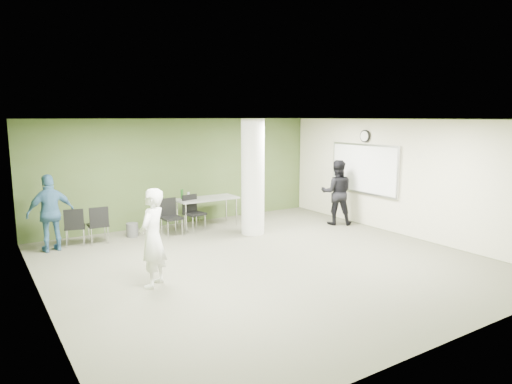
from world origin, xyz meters
TOP-DOWN VIEW (x-y plane):
  - floor at (0.00, 0.00)m, footprint 8.00×8.00m
  - ceiling at (0.00, 0.00)m, footprint 8.00×8.00m
  - wall_back at (0.00, 4.00)m, footprint 8.00×2.80m
  - wall_left at (-4.00, 0.00)m, footprint 0.02×8.00m
  - wall_right_cream at (4.00, 0.00)m, footprint 0.02×8.00m
  - column at (1.00, 2.00)m, footprint 0.56×0.56m
  - whiteboard at (3.92, 1.20)m, footprint 0.05×2.30m
  - wall_clock at (3.92, 1.20)m, footprint 0.06×0.32m
  - folding_table at (0.36, 3.27)m, footprint 1.61×0.71m
  - wastebasket at (-1.60, 3.30)m, footprint 0.28×0.28m
  - chair_back_left at (-2.92, 3.18)m, footprint 0.52×0.52m
  - chair_back_right at (-2.43, 3.08)m, footprint 0.45×0.45m
  - chair_table_left at (-0.77, 2.95)m, footprint 0.47×0.47m
  - chair_table_right at (-0.11, 3.09)m, footprint 0.52×0.52m
  - woman_white at (-2.30, -0.08)m, footprint 0.72×0.71m
  - man_black at (3.40, 1.63)m, footprint 1.06×1.02m
  - man_blue at (-3.40, 3.06)m, footprint 1.01×0.51m

SIDE VIEW (x-z plane):
  - floor at x=0.00m, z-range 0.00..0.00m
  - wastebasket at x=-1.60m, z-range 0.00..0.33m
  - chair_back_left at x=-2.92m, z-range 0.07..0.93m
  - chair_back_right at x=-2.43m, z-range 0.07..0.93m
  - chair_table_left at x=-0.77m, z-range 0.07..0.97m
  - chair_table_right at x=-0.11m, z-range 0.07..0.98m
  - folding_table at x=0.36m, z-range 0.21..1.22m
  - man_blue at x=-3.40m, z-range 0.00..1.66m
  - woman_white at x=-2.30m, z-range 0.00..1.68m
  - man_black at x=3.40m, z-range 0.00..1.72m
  - wall_back at x=0.00m, z-range 1.39..1.41m
  - wall_left at x=-4.00m, z-range 0.00..2.80m
  - wall_right_cream at x=4.00m, z-range 0.00..2.80m
  - column at x=1.00m, z-range 0.00..2.80m
  - whiteboard at x=3.92m, z-range 0.85..2.15m
  - wall_clock at x=3.92m, z-range 2.19..2.51m
  - ceiling at x=0.00m, z-range 2.80..2.80m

